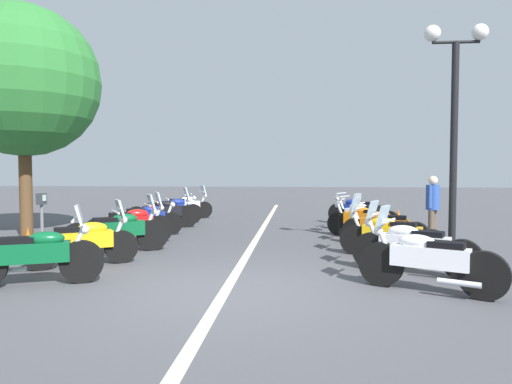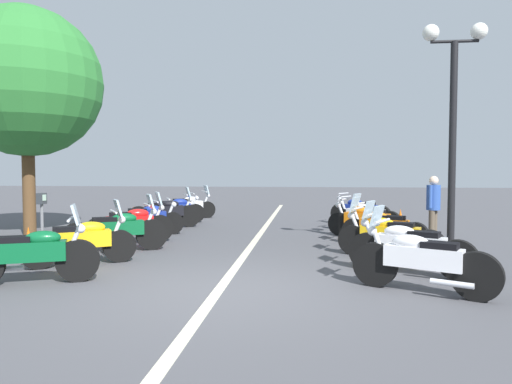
{
  "view_description": "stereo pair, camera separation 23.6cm",
  "coord_description": "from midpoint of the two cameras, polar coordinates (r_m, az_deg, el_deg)",
  "views": [
    {
      "loc": [
        -6.5,
        -1.04,
        1.76
      ],
      "look_at": [
        4.94,
        0.0,
        1.2
      ],
      "focal_mm": 32.39,
      "sensor_mm": 36.0,
      "label": 1
    },
    {
      "loc": [
        -6.5,
        -1.28,
        1.76
      ],
      "look_at": [
        4.94,
        0.0,
        1.2
      ],
      "focal_mm": 32.39,
      "sensor_mm": 36.0,
      "label": 2
    }
  ],
  "objects": [
    {
      "name": "motorcycle_right_row_2",
      "position": [
        9.59,
        16.71,
        -5.11
      ],
      "size": [
        1.04,
        1.99,
        1.2
      ],
      "rotation": [
        0.0,
        0.0,
        1.16
      ],
      "color": "black",
      "rests_on": "ground_plane"
    },
    {
      "name": "traffic_cone_0",
      "position": [
        14.09,
        17.86,
        -3.32
      ],
      "size": [
        0.36,
        0.36,
        0.61
      ],
      "color": "orange",
      "rests_on": "ground_plane"
    },
    {
      "name": "ground_plane",
      "position": [
        6.83,
        -3.7,
        -12.12
      ],
      "size": [
        80.0,
        80.0,
        0.0
      ],
      "primitive_type": "plane",
      "color": "#4C4C51"
    },
    {
      "name": "motorcycle_right_row_5",
      "position": [
        13.4,
        13.79,
        -2.87
      ],
      "size": [
        1.17,
        1.83,
        0.99
      ],
      "rotation": [
        0.0,
        0.0,
        1.04
      ],
      "color": "black",
      "rests_on": "ground_plane"
    },
    {
      "name": "motorcycle_right_row_6",
      "position": [
        14.87,
        13.12,
        -2.27
      ],
      "size": [
        1.24,
        1.8,
        1.01
      ],
      "rotation": [
        0.0,
        0.0,
        0.99
      ],
      "color": "black",
      "rests_on": "ground_plane"
    },
    {
      "name": "traffic_cone_2",
      "position": [
        14.76,
        -14.46,
        -3.0
      ],
      "size": [
        0.36,
        0.36,
        0.61
      ],
      "color": "orange",
      "rests_on": "ground_plane"
    },
    {
      "name": "motorcycle_left_row_3",
      "position": [
        11.36,
        -14.59,
        -3.8
      ],
      "size": [
        1.15,
        1.86,
        1.22
      ],
      "rotation": [
        0.0,
        0.0,
        -1.05
      ],
      "color": "black",
      "rests_on": "ground_plane"
    },
    {
      "name": "motorcycle_left_row_1",
      "position": [
        9.03,
        -19.99,
        -5.65
      ],
      "size": [
        1.2,
        1.76,
        1.2
      ],
      "rotation": [
        0.0,
        0.0,
        -1.0
      ],
      "color": "black",
      "rests_on": "ground_plane"
    },
    {
      "name": "street_lamp_twin_globe",
      "position": [
        10.0,
        23.86,
        10.62
      ],
      "size": [
        0.32,
        1.22,
        4.59
      ],
      "color": "black",
      "rests_on": "ground_plane"
    },
    {
      "name": "motorcycle_left_row_5",
      "position": [
        14.12,
        -10.69,
        -2.46
      ],
      "size": [
        1.09,
        2.02,
        1.23
      ],
      "rotation": [
        0.0,
        0.0,
        -1.13
      ],
      "color": "black",
      "rests_on": "ground_plane"
    },
    {
      "name": "motorcycle_left_row_6",
      "position": [
        15.28,
        -9.59,
        -2.15
      ],
      "size": [
        1.02,
        1.9,
        0.99
      ],
      "rotation": [
        0.0,
        0.0,
        -1.14
      ],
      "color": "black",
      "rests_on": "ground_plane"
    },
    {
      "name": "roadside_tree_0",
      "position": [
        13.62,
        -26.06,
        12.05
      ],
      "size": [
        3.86,
        3.86,
        5.96
      ],
      "color": "brown",
      "rests_on": "ground_plane"
    },
    {
      "name": "motorcycle_left_row_2",
      "position": [
        10.21,
        -16.17,
        -4.52
      ],
      "size": [
        1.22,
        1.96,
        1.22
      ],
      "rotation": [
        0.0,
        0.0,
        -1.04
      ],
      "color": "black",
      "rests_on": "ground_plane"
    },
    {
      "name": "bystander_1",
      "position": [
        11.82,
        21.61,
        -1.4
      ],
      "size": [
        0.46,
        0.33,
        1.6
      ],
      "rotation": [
        0.0,
        0.0,
        0.99
      ],
      "color": "brown",
      "rests_on": "ground_plane"
    },
    {
      "name": "motorcycle_right_row_4",
      "position": [
        12.23,
        13.98,
        -3.42
      ],
      "size": [
        1.17,
        1.94,
        0.99
      ],
      "rotation": [
        0.0,
        0.0,
        1.07
      ],
      "color": "black",
      "rests_on": "ground_plane"
    },
    {
      "name": "parking_meter",
      "position": [
        10.06,
        -24.36,
        -2.36
      ],
      "size": [
        0.19,
        0.14,
        1.29
      ],
      "rotation": [
        0.0,
        0.0,
        -1.67
      ],
      "color": "slate",
      "rests_on": "ground_plane"
    },
    {
      "name": "motorcycle_left_row_4",
      "position": [
        12.65,
        -12.84,
        -3.23
      ],
      "size": [
        0.99,
        1.89,
        0.98
      ],
      "rotation": [
        0.0,
        0.0,
        -1.16
      ],
      "color": "black",
      "rests_on": "ground_plane"
    },
    {
      "name": "motorcycle_left_row_0",
      "position": [
        7.82,
        -25.14,
        -6.93
      ],
      "size": [
        0.97,
        1.91,
        1.22
      ],
      "rotation": [
        0.0,
        0.0,
        -1.17
      ],
      "color": "black",
      "rests_on": "ground_plane"
    },
    {
      "name": "motorcycle_right_row_3",
      "position": [
        10.93,
        15.96,
        -4.14
      ],
      "size": [
        1.15,
        1.83,
        1.19
      ],
      "rotation": [
        0.0,
        0.0,
        1.05
      ],
      "color": "black",
      "rests_on": "ground_plane"
    },
    {
      "name": "lane_centre_stripe",
      "position": [
        12.16,
        0.84,
        -5.5
      ],
      "size": [
        21.46,
        0.16,
        0.01
      ],
      "primitive_type": "cube",
      "color": "beige",
      "rests_on": "ground_plane"
    },
    {
      "name": "traffic_cone_1",
      "position": [
        10.29,
        -25.72,
        -5.67
      ],
      "size": [
        0.36,
        0.36,
        0.61
      ],
      "color": "orange",
      "rests_on": "ground_plane"
    },
    {
      "name": "motorcycle_left_row_7",
      "position": [
        16.63,
        -8.1,
        -1.72
      ],
      "size": [
        1.22,
        1.92,
        1.19
      ],
      "rotation": [
        0.0,
        0.0,
        -1.04
      ],
      "color": "black",
      "rests_on": "ground_plane"
    },
    {
      "name": "motorcycle_right_row_1",
      "position": [
        8.19,
        19.1,
        -6.4
      ],
      "size": [
        1.12,
        1.96,
        1.21
      ],
      "rotation": [
        0.0,
        0.0,
        1.1
      ],
      "color": "black",
      "rests_on": "ground_plane"
    },
    {
      "name": "motorcycle_right_row_0",
      "position": [
        7.05,
        20.65,
        -7.87
      ],
      "size": [
        1.1,
        1.89,
        1.22
      ],
      "rotation": [
        0.0,
        0.0,
        1.09
      ],
      "color": "black",
      "rests_on": "ground_plane"
    }
  ]
}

